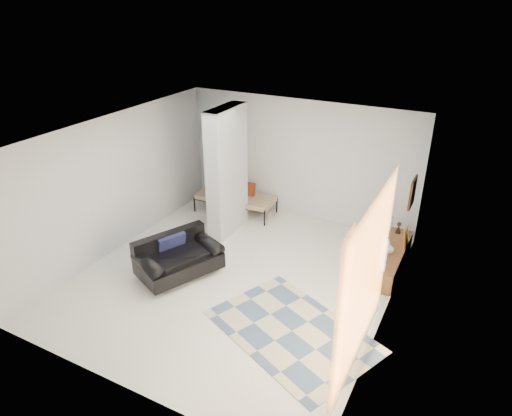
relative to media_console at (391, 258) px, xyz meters
The scene contains 17 objects.
floor 3.05m from the media_console, 145.96° to the right, with size 6.00×6.00×0.00m, color white.
ceiling 4.00m from the media_console, 145.96° to the right, with size 6.00×6.00×0.00m, color white.
wall_back 3.08m from the media_console, 152.76° to the left, with size 6.00×6.00×0.00m, color silver.
wall_front 5.47m from the media_console, 118.19° to the right, with size 6.00×6.00×0.00m, color silver.
wall_left 5.67m from the media_console, 162.10° to the right, with size 6.00×6.00×0.00m, color silver.
wall_right 2.09m from the media_console, 82.31° to the right, with size 6.00×6.00×0.00m, color silver.
partition_column 3.81m from the media_console, behind, with size 0.35×1.20×2.80m, color #BABEC2.
hallway_door 4.86m from the media_console, 164.78° to the left, with size 0.85×0.06×2.04m, color white.
curtain 3.12m from the media_console, 86.99° to the right, with size 2.55×2.55×0.00m, color #F59140.
wall_art 1.46m from the media_console, ahead, with size 0.04×0.45×0.55m, color #371B0F.
media_console is the anchor object (origin of this frame).
loveseat 4.14m from the media_console, 149.85° to the right, with size 1.44×1.76×0.76m.
daybed 4.03m from the media_console, 168.98° to the left, with size 1.94×0.92×0.77m.
area_rug 2.78m from the media_console, 110.43° to the right, with size 2.58×1.72×0.01m, color beige.
cylinder_lamp 0.94m from the media_console, 91.46° to the right, with size 0.11×0.11×0.62m, color white.
bronze_figurine 0.81m from the media_console, 93.87° to the left, with size 0.12×0.12×0.24m, color #2F1E15, non-canonical shape.
vase 0.34m from the media_console, 109.62° to the right, with size 0.20×0.20×0.21m, color silver.
Camera 1 is at (3.67, -6.23, 4.96)m, focal length 32.00 mm.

